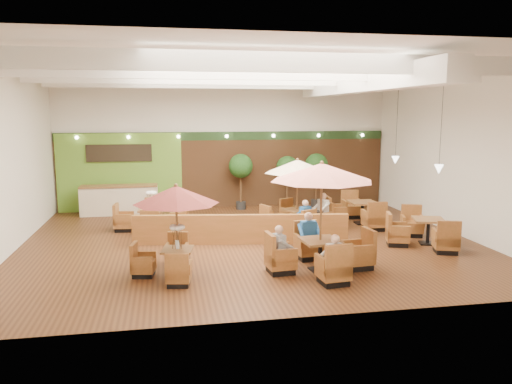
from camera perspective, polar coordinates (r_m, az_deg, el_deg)
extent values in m
plane|color=#381E0F|center=(15.86, -0.75, -5.67)|extent=(14.00, 14.00, 0.00)
cube|color=silver|center=(21.32, -3.45, 5.62)|extent=(14.00, 0.04, 5.50)
cube|color=silver|center=(9.56, 5.19, 1.25)|extent=(14.00, 0.04, 5.50)
cube|color=silver|center=(15.82, -26.68, 3.44)|extent=(0.04, 12.00, 5.50)
cube|color=silver|center=(17.93, 21.95, 4.31)|extent=(0.04, 12.00, 5.50)
cube|color=white|center=(15.40, -0.79, 14.52)|extent=(14.00, 12.00, 0.04)
cube|color=brown|center=(21.36, -3.40, 2.53)|extent=(13.90, 0.10, 3.20)
cube|color=#1E3819|center=(21.23, -3.44, 6.41)|extent=(13.90, 0.12, 0.35)
cube|color=#5D9029|center=(21.23, -15.26, 2.18)|extent=(5.00, 0.08, 3.20)
cube|color=black|center=(21.07, -15.37, 4.31)|extent=(2.60, 0.08, 0.70)
cube|color=white|center=(16.31, 11.72, 12.10)|extent=(0.60, 11.00, 0.60)
cube|color=white|center=(11.46, 2.62, 14.61)|extent=(13.60, 0.12, 0.45)
cube|color=white|center=(14.10, 0.11, 13.59)|extent=(13.60, 0.12, 0.45)
cube|color=white|center=(16.65, -1.55, 12.91)|extent=(13.60, 0.12, 0.45)
cube|color=white|center=(19.32, -2.79, 12.38)|extent=(13.60, 0.12, 0.45)
cylinder|color=black|center=(16.40, 20.47, 8.03)|extent=(0.01, 0.01, 3.20)
cone|color=white|center=(16.49, 20.16, 2.47)|extent=(0.28, 0.28, 0.28)
cylinder|color=black|center=(19.05, 15.84, 8.33)|extent=(0.01, 0.01, 3.20)
cone|color=white|center=(19.13, 15.63, 3.54)|extent=(0.28, 0.28, 0.28)
sphere|color=#FFEAC6|center=(21.14, -19.82, 5.88)|extent=(0.14, 0.14, 0.14)
sphere|color=#FFEAC6|center=(20.90, -14.37, 6.10)|extent=(0.14, 0.14, 0.14)
sphere|color=#FFEAC6|center=(20.86, -8.85, 6.27)|extent=(0.14, 0.14, 0.14)
sphere|color=#FFEAC6|center=(21.00, -3.36, 6.39)|extent=(0.14, 0.14, 0.14)
sphere|color=#FFEAC6|center=(21.34, 2.01, 6.44)|extent=(0.14, 0.14, 0.14)
sphere|color=#FFEAC6|center=(21.85, 7.18, 6.44)|extent=(0.14, 0.14, 0.14)
sphere|color=#FFEAC6|center=(22.53, 12.07, 6.39)|extent=(0.14, 0.14, 0.14)
cube|color=beige|center=(20.61, -15.32, -0.98)|extent=(3.00, 0.70, 1.10)
cube|color=brown|center=(20.52, -15.39, 0.67)|extent=(3.00, 0.75, 0.06)
cube|color=brown|center=(15.49, -1.75, -4.27)|extent=(6.63, 1.14, 0.92)
cube|color=brown|center=(12.74, -8.96, -6.52)|extent=(0.87, 0.87, 0.05)
cylinder|color=black|center=(12.83, -8.93, -7.86)|extent=(0.09, 0.09, 0.59)
cube|color=black|center=(12.93, -8.90, -9.18)|extent=(0.46, 0.46, 0.04)
cube|color=brown|center=(12.05, -8.82, -9.31)|extent=(0.64, 0.64, 0.28)
cube|color=brown|center=(11.75, -8.62, -8.42)|extent=(0.56, 0.18, 0.62)
cube|color=brown|center=(12.03, -10.07, -8.48)|extent=(0.15, 0.49, 0.25)
cube|color=brown|center=(11.96, -7.61, -8.53)|extent=(0.15, 0.49, 0.25)
cube|color=black|center=(12.11, -8.79, -10.23)|extent=(0.57, 0.57, 0.12)
cube|color=brown|center=(13.66, -9.01, -7.08)|extent=(0.64, 0.64, 0.28)
cube|color=brown|center=(13.81, -9.23, -5.77)|extent=(0.56, 0.18, 0.62)
cube|color=brown|center=(13.57, -7.95, -6.38)|extent=(0.15, 0.49, 0.25)
cube|color=brown|center=(13.65, -10.11, -6.35)|extent=(0.15, 0.49, 0.25)
cube|color=black|center=(13.72, -8.99, -7.90)|extent=(0.57, 0.57, 0.12)
cube|color=brown|center=(12.86, -12.72, -8.23)|extent=(0.64, 0.64, 0.28)
cube|color=brown|center=(12.82, -11.73, -7.01)|extent=(0.18, 0.56, 0.62)
cube|color=brown|center=(13.05, -12.51, -7.15)|extent=(0.49, 0.15, 0.25)
cube|color=brown|center=(12.57, -13.00, -7.80)|extent=(0.49, 0.15, 0.25)
cube|color=black|center=(12.92, -12.69, -9.09)|extent=(0.57, 0.57, 0.12)
cylinder|color=brown|center=(12.63, -9.02, -4.47)|extent=(0.06, 0.06, 2.22)
cone|color=#581D1A|center=(12.44, -9.12, -0.30)|extent=(2.13, 2.13, 0.45)
sphere|color=brown|center=(12.41, -9.15, 0.75)|extent=(0.10, 0.10, 0.10)
cylinder|color=silver|center=(12.71, -8.98, -5.93)|extent=(0.10, 0.10, 0.22)
cube|color=brown|center=(12.94, 7.37, -5.55)|extent=(1.02, 1.02, 0.07)
cylinder|color=black|center=(13.05, 7.33, -7.18)|extent=(0.11, 0.11, 0.72)
cube|color=black|center=(13.16, 7.30, -8.79)|extent=(0.54, 0.54, 0.04)
cube|color=brown|center=(12.12, 8.83, -8.87)|extent=(0.75, 0.75, 0.35)
cube|color=brown|center=(11.76, 9.19, -7.77)|extent=(0.69, 0.18, 0.77)
cube|color=brown|center=(11.93, 7.45, -8.03)|extent=(0.15, 0.61, 0.31)
cube|color=brown|center=(12.19, 10.22, -7.73)|extent=(0.15, 0.61, 0.31)
cube|color=black|center=(12.20, 8.80, -10.00)|extent=(0.66, 0.66, 0.15)
cube|color=brown|center=(14.03, 6.03, -6.32)|extent=(0.75, 0.75, 0.35)
cube|color=brown|center=(14.21, 5.85, -4.73)|extent=(0.69, 0.18, 0.77)
cube|color=brown|center=(14.09, 7.26, -5.35)|extent=(0.15, 0.61, 0.31)
cube|color=brown|center=(13.86, 4.82, -5.55)|extent=(0.15, 0.61, 0.31)
cube|color=black|center=(14.10, 6.02, -7.31)|extent=(0.66, 0.66, 0.15)
cube|color=brown|center=(12.80, 2.82, -7.80)|extent=(0.75, 0.75, 0.35)
cube|color=brown|center=(12.75, 4.12, -6.34)|extent=(0.18, 0.69, 0.77)
cube|color=brown|center=(13.03, 2.38, -6.48)|extent=(0.61, 0.15, 0.31)
cube|color=brown|center=(12.45, 3.31, -7.24)|extent=(0.61, 0.15, 0.31)
cube|color=black|center=(12.88, 2.82, -8.87)|extent=(0.66, 0.66, 0.15)
cube|color=brown|center=(13.41, 11.61, -7.18)|extent=(0.75, 0.75, 0.35)
cube|color=brown|center=(13.25, 10.47, -5.87)|extent=(0.18, 0.69, 0.77)
cube|color=brown|center=(13.08, 12.29, -6.62)|extent=(0.61, 0.15, 0.31)
cube|color=brown|center=(13.62, 11.02, -5.95)|extent=(0.61, 0.15, 0.31)
cube|color=black|center=(13.48, 11.58, -8.21)|extent=(0.66, 0.66, 0.15)
cylinder|color=brown|center=(12.81, 7.42, -3.03)|extent=(0.06, 0.06, 2.75)
cone|color=#CB6F62|center=(12.61, 7.53, 2.28)|extent=(2.64, 2.64, 0.45)
sphere|color=brown|center=(12.59, 7.55, 3.32)|extent=(0.10, 0.10, 0.10)
cube|color=brown|center=(17.40, 4.69, -2.04)|extent=(1.08, 1.08, 0.06)
cylinder|color=black|center=(17.46, 4.68, -3.12)|extent=(0.10, 0.10, 0.63)
cube|color=black|center=(17.54, 4.66, -4.19)|extent=(0.57, 0.57, 0.04)
cube|color=brown|center=(16.62, 5.48, -4.00)|extent=(0.79, 0.79, 0.31)
cube|color=brown|center=(16.32, 5.36, -3.21)|extent=(0.58, 0.34, 0.67)
cube|color=brown|center=(16.41, 4.75, -3.48)|extent=(0.29, 0.51, 0.27)
cube|color=brown|center=(16.76, 6.22, -3.23)|extent=(0.29, 0.51, 0.27)
cube|color=black|center=(16.67, 5.47, -4.74)|extent=(0.70, 0.70, 0.13)
cube|color=brown|center=(18.34, 3.94, -2.74)|extent=(0.79, 0.79, 0.31)
cube|color=brown|center=(18.52, 4.09, -1.71)|extent=(0.58, 0.34, 0.67)
cube|color=brown|center=(18.47, 4.62, -2.05)|extent=(0.29, 0.51, 0.27)
cube|color=brown|center=(18.13, 3.27, -2.25)|extent=(0.29, 0.51, 0.27)
cube|color=black|center=(18.39, 3.94, -3.41)|extent=(0.70, 0.70, 0.13)
cube|color=brown|center=(17.27, 1.75, -3.46)|extent=(0.79, 0.79, 0.31)
cube|color=brown|center=(17.16, 2.57, -2.57)|extent=(0.34, 0.58, 0.67)
cube|color=brown|center=(17.45, 1.21, -2.69)|extent=(0.51, 0.29, 0.27)
cube|color=brown|center=(17.01, 2.31, -3.00)|extent=(0.51, 0.29, 0.27)
cube|color=black|center=(17.32, 1.75, -4.18)|extent=(0.70, 0.70, 0.13)
cube|color=brown|center=(17.73, 7.52, -3.21)|extent=(0.79, 0.79, 0.31)
cube|color=brown|center=(17.70, 6.74, -2.26)|extent=(0.34, 0.58, 0.67)
cube|color=brown|center=(17.49, 8.15, -2.75)|extent=(0.51, 0.29, 0.27)
cube|color=brown|center=(17.89, 6.94, -2.45)|extent=(0.51, 0.29, 0.27)
cube|color=black|center=(17.78, 7.51, -3.90)|extent=(0.70, 0.70, 0.13)
cylinder|color=brown|center=(17.31, 4.71, -0.39)|extent=(0.06, 0.06, 2.40)
cone|color=beige|center=(17.17, 4.76, 2.96)|extent=(2.30, 2.30, 0.45)
sphere|color=brown|center=(17.14, 4.77, 3.72)|extent=(0.10, 0.10, 0.10)
cube|color=brown|center=(17.62, -11.85, -1.98)|extent=(0.93, 0.93, 0.06)
cylinder|color=black|center=(17.69, -11.81, -3.09)|extent=(0.10, 0.10, 0.66)
cube|color=black|center=(17.76, -11.78, -4.19)|extent=(0.49, 0.49, 0.04)
cube|color=brown|center=(16.78, -11.88, -4.00)|extent=(0.68, 0.68, 0.32)
cube|color=brown|center=(16.46, -11.84, -3.18)|extent=(0.62, 0.17, 0.70)
cube|color=brown|center=(16.78, -12.88, -3.34)|extent=(0.14, 0.55, 0.28)
cube|color=brown|center=(16.70, -10.92, -3.33)|extent=(0.14, 0.55, 0.28)
cube|color=black|center=(16.83, -11.86, -4.76)|extent=(0.60, 0.60, 0.14)
cube|color=brown|center=(18.63, -11.74, -2.69)|extent=(0.68, 0.68, 0.32)
cube|color=brown|center=(18.82, -11.83, -1.64)|extent=(0.62, 0.17, 0.70)
cube|color=brown|center=(18.55, -10.87, -2.08)|extent=(0.14, 0.55, 0.28)
cube|color=brown|center=(18.63, -12.63, -2.09)|extent=(0.14, 0.55, 0.28)
cube|color=black|center=(18.67, -11.71, -3.38)|extent=(0.60, 0.60, 0.14)
cube|color=brown|center=(17.75, -14.86, -3.39)|extent=(0.68, 0.68, 0.32)
cube|color=brown|center=(17.70, -14.06, -2.40)|extent=(0.17, 0.62, 0.70)
cube|color=brown|center=(17.99, -14.71, -2.57)|extent=(0.55, 0.14, 0.28)
cube|color=brown|center=(17.44, -15.06, -2.95)|extent=(0.55, 0.14, 0.28)
cube|color=black|center=(17.80, -14.83, -4.10)|extent=(0.60, 0.60, 0.14)
cube|color=brown|center=(17.70, -8.74, -3.22)|extent=(0.68, 0.68, 0.32)
cube|color=brown|center=(17.60, -9.60, -2.32)|extent=(0.17, 0.62, 0.70)
cube|color=brown|center=(17.38, -8.84, -2.78)|extent=(0.55, 0.14, 0.28)
cube|color=brown|center=(17.94, -8.68, -2.40)|extent=(0.55, 0.14, 0.28)
cube|color=black|center=(17.75, -8.72, -3.94)|extent=(0.60, 0.60, 0.14)
cylinder|color=silver|center=(17.59, -11.86, -1.53)|extent=(0.10, 0.10, 0.22)
cube|color=brown|center=(16.30, 19.13, -3.01)|extent=(1.14, 1.14, 0.06)
cylinder|color=black|center=(16.38, 19.06, -4.29)|extent=(0.11, 0.11, 0.70)
cube|color=black|center=(16.47, 19.00, -5.55)|extent=(0.60, 0.60, 0.04)
cube|color=brown|center=(15.55, 20.87, -5.37)|extent=(0.83, 0.83, 0.34)
cube|color=brown|center=(15.30, 21.72, -4.42)|extent=(0.66, 0.30, 0.75)
cube|color=brown|center=(15.43, 19.79, -4.61)|extent=(0.26, 0.58, 0.30)
cube|color=brown|center=(15.58, 22.02, -4.61)|extent=(0.26, 0.58, 0.30)
cube|color=black|center=(15.61, 20.82, -6.25)|extent=(0.74, 0.74, 0.15)
cube|color=brown|center=(17.26, 17.41, -3.79)|extent=(0.83, 0.83, 0.34)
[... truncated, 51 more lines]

